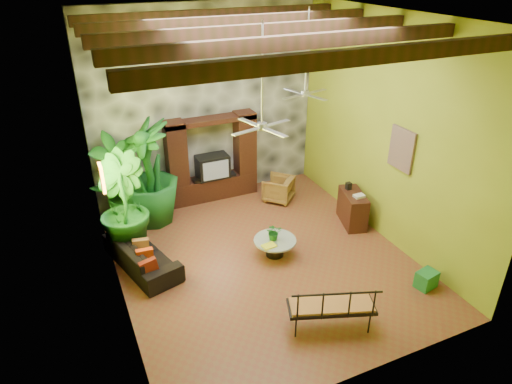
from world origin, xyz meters
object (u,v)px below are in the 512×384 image
entertainment_center (212,165)px  tall_plant_a (119,180)px  sofa (142,254)px  tall_plant_c (148,173)px  ceiling_fan_back (305,84)px  iron_bench (334,306)px  ceiling_fan_front (262,115)px  wicker_armchair (278,189)px  side_console (352,208)px  coffee_table (275,245)px  tall_plant_b (122,207)px  green_bin (426,279)px

entertainment_center → tall_plant_a: tall_plant_a is taller
sofa → tall_plant_c: tall_plant_c is taller
ceiling_fan_back → iron_bench: bearing=-110.5°
ceiling_fan_front → sofa: (-2.24, 1.18, -3.09)m
sofa → iron_bench: iron_bench is taller
ceiling_fan_back → wicker_armchair: size_ratio=2.52×
entertainment_center → wicker_armchair: size_ratio=3.25×
ceiling_fan_front → tall_plant_a: bearing=125.3°
side_console → ceiling_fan_back: bearing=160.1°
ceiling_fan_front → coffee_table: ceiling_fan_front is taller
sofa → tall_plant_b: size_ratio=0.91×
ceiling_fan_front → sofa: ceiling_fan_front is taller
ceiling_fan_back → green_bin: ceiling_fan_back is taller
tall_plant_a → side_console: 5.70m
ceiling_fan_back → tall_plant_c: size_ratio=0.72×
tall_plant_a → wicker_armchair: bearing=-8.0°
entertainment_center → tall_plant_c: bearing=-163.3°
coffee_table → tall_plant_a: bearing=134.5°
sofa → wicker_armchair: size_ratio=2.88×
ceiling_fan_front → side_console: 4.21m
wicker_armchair → green_bin: 4.62m
tall_plant_a → green_bin: 7.21m
ceiling_fan_front → tall_plant_b: bearing=143.1°
coffee_table → iron_bench: iron_bench is taller
ceiling_fan_back → sofa: 5.11m
tall_plant_a → coffee_table: tall_plant_a is taller
sofa → tall_plant_a: (-0.02, 2.02, 0.85)m
wicker_armchair → tall_plant_c: tall_plant_c is taller
ceiling_fan_front → green_bin: 4.64m
wicker_armchair → iron_bench: 4.90m
ceiling_fan_front → iron_bench: ceiling_fan_front is taller
sofa → iron_bench: (2.67, -3.26, 0.23)m
side_console → entertainment_center: bearing=151.0°
entertainment_center → coffee_table: bearing=-84.4°
iron_bench → green_bin: 2.39m
ceiling_fan_front → tall_plant_c: (-1.61, 2.99, -2.11)m
entertainment_center → tall_plant_c: tall_plant_c is taller
side_console → tall_plant_a: bearing=171.7°
tall_plant_b → tall_plant_c: size_ratio=0.90×
ceiling_fan_back → coffee_table: ceiling_fan_back is taller
tall_plant_c → iron_bench: size_ratio=1.61×
tall_plant_b → tall_plant_c: 1.44m
entertainment_center → coffee_table: 3.25m
ceiling_fan_front → wicker_armchair: bearing=56.7°
ceiling_fan_back → wicker_armchair: ceiling_fan_back is taller
tall_plant_a → coffee_table: bearing=-45.5°
green_bin → side_console: bearing=88.5°
side_console → iron_bench: bearing=-113.2°
ceiling_fan_front → tall_plant_b: ceiling_fan_front is taller
ceiling_fan_front → iron_bench: size_ratio=1.16×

